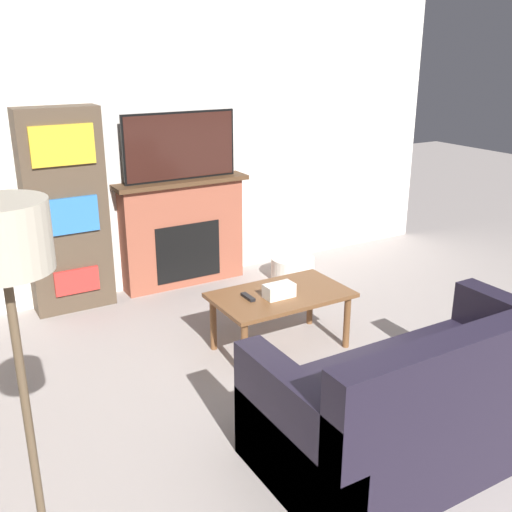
{
  "coord_description": "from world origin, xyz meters",
  "views": [
    {
      "loc": [
        -2.16,
        -1.39,
        2.16
      ],
      "look_at": [
        0.0,
        2.3,
        0.66
      ],
      "focal_mm": 42.0,
      "sensor_mm": 36.0,
      "label": 1
    }
  ],
  "objects_px": {
    "tv": "(180,146)",
    "storage_basket": "(293,268)",
    "floor_lamp": "(9,294)",
    "coffee_table": "(281,300)",
    "bookshelf": "(66,211)",
    "fireplace": "(183,232)",
    "couch": "(424,404)"
  },
  "relations": [
    {
      "from": "tv",
      "to": "coffee_table",
      "type": "distance_m",
      "value": 1.82
    },
    {
      "from": "tv",
      "to": "storage_basket",
      "type": "relative_size",
      "value": 2.5
    },
    {
      "from": "coffee_table",
      "to": "bookshelf",
      "type": "height_order",
      "value": "bookshelf"
    },
    {
      "from": "tv",
      "to": "couch",
      "type": "height_order",
      "value": "tv"
    },
    {
      "from": "coffee_table",
      "to": "fireplace",
      "type": "bearing_deg",
      "value": 92.93
    },
    {
      "from": "bookshelf",
      "to": "floor_lamp",
      "type": "bearing_deg",
      "value": -105.61
    },
    {
      "from": "floor_lamp",
      "to": "coffee_table",
      "type": "bearing_deg",
      "value": 37.75
    },
    {
      "from": "fireplace",
      "to": "tv",
      "type": "height_order",
      "value": "tv"
    },
    {
      "from": "coffee_table",
      "to": "tv",
      "type": "bearing_deg",
      "value": 92.97
    },
    {
      "from": "bookshelf",
      "to": "storage_basket",
      "type": "bearing_deg",
      "value": -11.45
    },
    {
      "from": "couch",
      "to": "floor_lamp",
      "type": "xyz_separation_m",
      "value": [
        -2.03,
        -0.13,
        1.13
      ]
    },
    {
      "from": "fireplace",
      "to": "bookshelf",
      "type": "height_order",
      "value": "bookshelf"
    },
    {
      "from": "coffee_table",
      "to": "storage_basket",
      "type": "distance_m",
      "value": 1.48
    },
    {
      "from": "floor_lamp",
      "to": "storage_basket",
      "type": "relative_size",
      "value": 4.05
    },
    {
      "from": "tv",
      "to": "couch",
      "type": "xyz_separation_m",
      "value": [
        0.1,
        -2.99,
        -1.02
      ]
    },
    {
      "from": "fireplace",
      "to": "coffee_table",
      "type": "relative_size",
      "value": 1.26
    },
    {
      "from": "coffee_table",
      "to": "storage_basket",
      "type": "xyz_separation_m",
      "value": [
        0.88,
        1.15,
        -0.28
      ]
    },
    {
      "from": "floor_lamp",
      "to": "bookshelf",
      "type": "bearing_deg",
      "value": 74.39
    },
    {
      "from": "tv",
      "to": "storage_basket",
      "type": "height_order",
      "value": "tv"
    },
    {
      "from": "tv",
      "to": "floor_lamp",
      "type": "height_order",
      "value": "floor_lamp"
    },
    {
      "from": "coffee_table",
      "to": "bookshelf",
      "type": "bearing_deg",
      "value": 126.09
    },
    {
      "from": "couch",
      "to": "storage_basket",
      "type": "height_order",
      "value": "couch"
    },
    {
      "from": "floor_lamp",
      "to": "storage_basket",
      "type": "height_order",
      "value": "floor_lamp"
    },
    {
      "from": "tv",
      "to": "bookshelf",
      "type": "distance_m",
      "value": 1.15
    },
    {
      "from": "fireplace",
      "to": "coffee_table",
      "type": "height_order",
      "value": "fireplace"
    },
    {
      "from": "tv",
      "to": "coffee_table",
      "type": "relative_size",
      "value": 1.07
    },
    {
      "from": "coffee_table",
      "to": "floor_lamp",
      "type": "bearing_deg",
      "value": -142.25
    },
    {
      "from": "tv",
      "to": "floor_lamp",
      "type": "distance_m",
      "value": 3.66
    },
    {
      "from": "fireplace",
      "to": "storage_basket",
      "type": "distance_m",
      "value": 1.13
    },
    {
      "from": "couch",
      "to": "floor_lamp",
      "type": "relative_size",
      "value": 1.05
    },
    {
      "from": "fireplace",
      "to": "tv",
      "type": "relative_size",
      "value": 1.18
    },
    {
      "from": "bookshelf",
      "to": "fireplace",
      "type": "bearing_deg",
      "value": 1.22
    }
  ]
}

